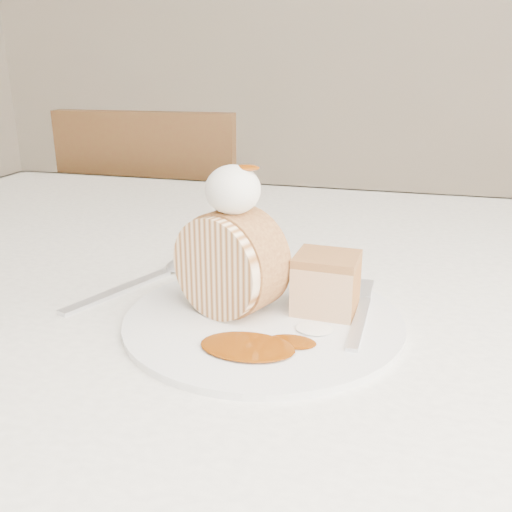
# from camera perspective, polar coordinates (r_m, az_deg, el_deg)

# --- Properties ---
(table) EXTENTS (1.40, 0.90, 0.75)m
(table) POSITION_cam_1_polar(r_m,az_deg,el_deg) (0.73, 3.08, -7.69)
(table) COLOR white
(table) RESTS_ON ground
(chair_far) EXTENTS (0.44, 0.44, 0.88)m
(chair_far) POSITION_cam_1_polar(r_m,az_deg,el_deg) (1.48, -8.91, -0.23)
(chair_far) COLOR brown
(chair_far) RESTS_ON ground
(plate) EXTENTS (0.28, 0.28, 0.01)m
(plate) POSITION_cam_1_polar(r_m,az_deg,el_deg) (0.55, 0.75, -6.40)
(plate) COLOR white
(plate) RESTS_ON table
(roulade_slice) EXTENTS (0.11, 0.09, 0.10)m
(roulade_slice) POSITION_cam_1_polar(r_m,az_deg,el_deg) (0.54, -2.59, -0.72)
(roulade_slice) COLOR beige
(roulade_slice) RESTS_ON plate
(cake_chunk) EXTENTS (0.06, 0.06, 0.05)m
(cake_chunk) POSITION_cam_1_polar(r_m,az_deg,el_deg) (0.55, 7.02, -3.05)
(cake_chunk) COLOR #AA7640
(cake_chunk) RESTS_ON plate
(whipped_cream) EXTENTS (0.05, 0.05, 0.04)m
(whipped_cream) POSITION_cam_1_polar(r_m,az_deg,el_deg) (0.52, -2.33, 6.64)
(whipped_cream) COLOR white
(whipped_cream) RESTS_ON roulade_slice
(caramel_drizzle) EXTENTS (0.03, 0.02, 0.01)m
(caramel_drizzle) POSITION_cam_1_polar(r_m,az_deg,el_deg) (0.51, -1.02, 9.44)
(caramel_drizzle) COLOR #6C2D04
(caramel_drizzle) RESTS_ON whipped_cream
(caramel_pool) EXTENTS (0.09, 0.06, 0.00)m
(caramel_pool) POSITION_cam_1_polar(r_m,az_deg,el_deg) (0.49, -0.86, -9.03)
(caramel_pool) COLOR #6C2D04
(caramel_pool) RESTS_ON plate
(fork) EXTENTS (0.03, 0.16, 0.00)m
(fork) POSITION_cam_1_polar(r_m,az_deg,el_deg) (0.54, 10.28, -6.53)
(fork) COLOR silver
(fork) RESTS_ON plate
(spoon) EXTENTS (0.09, 0.18, 0.00)m
(spoon) POSITION_cam_1_polar(r_m,az_deg,el_deg) (0.63, -13.59, -3.42)
(spoon) COLOR silver
(spoon) RESTS_ON table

